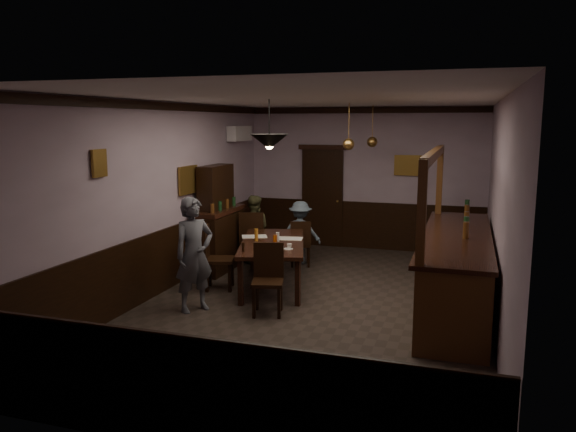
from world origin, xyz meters
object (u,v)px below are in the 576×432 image
at_px(dining_table, 273,245).
at_px(pendant_brass_mid, 349,144).
at_px(chair_far_left, 252,236).
at_px(chair_side, 214,255).
at_px(coffee_cup, 289,246).
at_px(pendant_iron, 269,142).
at_px(sideboard, 219,228).
at_px(bar_counter, 456,269).
at_px(soda_can, 275,239).
at_px(chair_near, 268,275).
at_px(person_seated_right, 300,232).
at_px(pendant_brass_far, 372,142).
at_px(chair_far_right, 300,241).
at_px(person_seated_left, 253,229).

relative_size(dining_table, pendant_brass_mid, 2.95).
bearing_deg(chair_far_left, chair_side, 72.16).
xyz_separation_m(coffee_cup, pendant_iron, (-0.21, -0.31, 1.59)).
height_order(sideboard, bar_counter, bar_counter).
height_order(soda_can, bar_counter, bar_counter).
distance_m(chair_near, person_seated_right, 2.90).
bearing_deg(pendant_brass_far, chair_near, -102.76).
height_order(chair_far_right, soda_can, chair_far_right).
height_order(person_seated_right, bar_counter, bar_counter).
bearing_deg(pendant_brass_far, pendant_iron, -107.20).
relative_size(chair_far_right, pendant_brass_far, 1.08).
distance_m(dining_table, soda_can, 0.15).
relative_size(chair_side, pendant_brass_far, 1.29).
bearing_deg(soda_can, dining_table, 139.50).
bearing_deg(dining_table, bar_counter, -4.35).
relative_size(dining_table, person_seated_right, 2.00).
height_order(person_seated_left, pendant_iron, pendant_iron).
height_order(chair_near, chair_side, chair_side).
bearing_deg(person_seated_left, chair_far_left, 91.29).
relative_size(chair_side, bar_counter, 0.26).
bearing_deg(pendant_brass_mid, coffee_cup, -109.61).
relative_size(soda_can, pendant_brass_mid, 0.15).
xyz_separation_m(chair_near, person_seated_left, (-1.25, 2.62, 0.11)).
relative_size(person_seated_left, bar_counter, 0.32).
bearing_deg(coffee_cup, soda_can, 116.04).
distance_m(coffee_cup, soda_can, 0.56).
height_order(chair_far_right, pendant_iron, pendant_iron).
bearing_deg(chair_side, chair_far_left, -19.18).
xyz_separation_m(chair_far_right, pendant_iron, (0.15, -2.12, 1.91)).
bearing_deg(dining_table, chair_side, -151.39).
height_order(chair_near, coffee_cup, chair_near).
height_order(chair_near, person_seated_right, person_seated_right).
xyz_separation_m(chair_far_right, chair_near, (0.30, -2.62, 0.06)).
distance_m(chair_far_right, pendant_brass_mid, 2.06).
xyz_separation_m(chair_near, bar_counter, (2.52, 1.04, 0.04)).
bearing_deg(person_seated_left, pendant_brass_far, -168.87).
bearing_deg(pendant_brass_mid, pendant_brass_far, 80.96).
bearing_deg(dining_table, pendant_brass_far, 63.21).
height_order(chair_far_right, coffee_cup, chair_far_right).
xyz_separation_m(chair_near, pendant_iron, (-0.15, 0.50, 1.85)).
height_order(coffee_cup, soda_can, soda_can).
distance_m(chair_far_right, sideboard, 1.54).
bearing_deg(pendant_brass_far, soda_can, -115.16).
bearing_deg(sideboard, dining_table, -29.54).
relative_size(person_seated_left, coffee_cup, 16.35).
xyz_separation_m(chair_side, soda_can, (0.90, 0.41, 0.24)).
height_order(person_seated_right, coffee_cup, person_seated_right).
bearing_deg(person_seated_right, soda_can, 85.48).
relative_size(person_seated_left, pendant_brass_mid, 1.62).
bearing_deg(chair_far_right, sideboard, 5.20).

